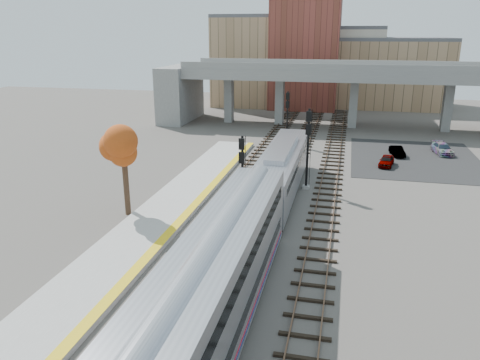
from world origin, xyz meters
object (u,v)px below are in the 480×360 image
at_px(coach, 205,307).
at_px(car_a, 386,161).
at_px(signal_mast_far, 287,119).
at_px(car_c, 442,149).
at_px(signal_mast_near, 242,180).
at_px(car_b, 397,151).
at_px(locomotive, 282,170).
at_px(tree, 123,146).
at_px(signal_mast_mid, 308,150).

distance_m(coach, car_a, 35.42).
distance_m(signal_mast_far, car_c, 18.64).
height_order(signal_mast_near, car_c, signal_mast_near).
bearing_deg(car_c, car_a, -143.74).
bearing_deg(signal_mast_near, car_b, 59.50).
bearing_deg(car_c, car_b, -166.83).
xyz_separation_m(locomotive, signal_mast_far, (-2.10, 19.25, 0.94)).
distance_m(coach, car_c, 44.05).
xyz_separation_m(coach, tree, (-11.08, 15.25, 2.73)).
bearing_deg(locomotive, coach, -90.00).
relative_size(signal_mast_near, car_a, 1.93).
distance_m(signal_mast_far, car_b, 13.85).
relative_size(signal_mast_near, car_c, 1.54).
bearing_deg(tree, signal_mast_mid, 35.59).
bearing_deg(signal_mast_far, car_a, -33.73).
xyz_separation_m(car_a, car_c, (6.70, 6.84, 0.04)).
relative_size(signal_mast_mid, signal_mast_far, 1.10).
bearing_deg(car_b, car_c, 11.77).
bearing_deg(signal_mast_far, signal_mast_near, -90.00).
relative_size(signal_mast_near, car_b, 1.98).
bearing_deg(car_b, signal_mast_far, 155.81).
relative_size(tree, car_c, 1.77).
xyz_separation_m(signal_mast_near, car_c, (18.44, 24.60, -2.48)).
xyz_separation_m(coach, signal_mast_near, (-2.10, 16.25, 0.33)).
bearing_deg(locomotive, car_b, 55.34).
height_order(locomotive, car_a, locomotive).
relative_size(signal_mast_far, car_a, 1.97).
xyz_separation_m(signal_mast_mid, car_c, (14.34, 16.25, -3.03)).
bearing_deg(signal_mast_mid, coach, -94.65).
xyz_separation_m(locomotive, coach, (-0.00, -22.61, 0.52)).
height_order(coach, car_b, coach).
bearing_deg(tree, car_c, 43.05).
height_order(locomotive, signal_mast_near, signal_mast_near).
distance_m(locomotive, signal_mast_mid, 3.16).
xyz_separation_m(coach, car_c, (16.34, 40.85, -2.14)).
xyz_separation_m(coach, car_a, (9.64, 34.02, -2.18)).
relative_size(coach, tree, 3.35).
xyz_separation_m(signal_mast_far, tree, (-8.98, -26.61, 2.31)).
height_order(signal_mast_near, car_b, signal_mast_near).
xyz_separation_m(locomotive, car_b, (11.12, 16.09, -1.70)).
bearing_deg(signal_mast_near, locomotive, 71.71).
distance_m(locomotive, coach, 22.61).
height_order(coach, car_c, coach).
bearing_deg(car_b, tree, -144.17).
bearing_deg(signal_mast_near, car_c, 53.15).
height_order(coach, signal_mast_near, signal_mast_near).
relative_size(coach, car_a, 7.40).
bearing_deg(locomotive, tree, -146.40).
bearing_deg(locomotive, signal_mast_near, -108.29).
distance_m(signal_mast_mid, signal_mast_far, 17.74).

